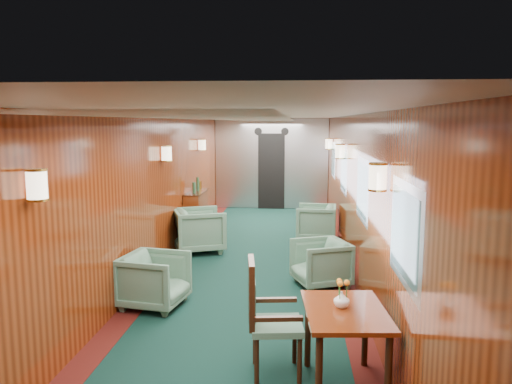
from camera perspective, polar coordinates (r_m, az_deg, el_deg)
room at (r=7.34m, az=-0.53°, el=2.84°), size 12.00×12.10×2.40m
bulkhead at (r=13.26m, az=1.78°, el=3.20°), size 2.98×0.17×2.39m
windows_right at (r=7.63m, az=10.86°, el=1.50°), size 0.02×8.60×0.80m
wall_sconces at (r=7.89m, az=-0.16°, el=4.33°), size 2.97×7.97×0.25m
dining_table at (r=4.45m, az=10.13°, el=-14.43°), size 0.75×1.01×0.72m
side_chair at (r=4.65m, az=1.07°, el=-13.62°), size 0.53×0.55×1.08m
credenza at (r=10.11m, az=-6.84°, el=-2.45°), size 0.32×1.03×1.20m
flower_vase at (r=4.42m, az=9.76°, el=-12.01°), size 0.17×0.17×0.14m
armchair_left_near at (r=6.44m, az=-11.52°, el=-9.84°), size 0.86×0.85×0.68m
armchair_left_far at (r=8.96m, az=-6.49°, el=-4.34°), size 1.10×1.08×0.78m
armchair_right_near at (r=7.15m, az=7.40°, el=-8.05°), size 0.92×0.91×0.65m
armchair_right_far at (r=9.85m, az=6.87°, el=-3.46°), size 0.82×0.80×0.69m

